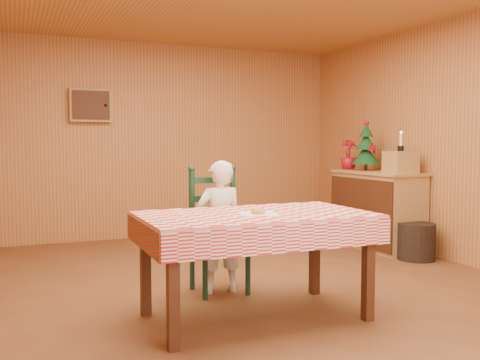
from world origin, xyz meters
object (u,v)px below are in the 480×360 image
at_px(ladder_chair, 217,233).
at_px(christmas_tree, 366,148).
at_px(seated_child, 219,227).
at_px(storage_bin, 416,241).
at_px(shelf_unit, 377,210).
at_px(dining_table, 255,224).
at_px(crate, 400,162).

xyz_separation_m(ladder_chair, christmas_tree, (2.45, 1.26, 0.71)).
bearing_deg(seated_child, storage_bin, -171.89).
bearing_deg(christmas_tree, shelf_unit, -91.98).
relative_size(dining_table, seated_child, 1.47).
xyz_separation_m(ladder_chair, shelf_unit, (2.44, 1.01, -0.04)).
bearing_deg(ladder_chair, seated_child, -90.00).
bearing_deg(shelf_unit, seated_child, -156.49).
distance_m(dining_table, storage_bin, 2.70).
relative_size(shelf_unit, christmas_tree, 2.00).
bearing_deg(ladder_chair, storage_bin, 6.79).
bearing_deg(shelf_unit, ladder_chair, -157.62).
relative_size(seated_child, crate, 3.75).
height_order(ladder_chair, storage_bin, ladder_chair).
relative_size(dining_table, crate, 5.52).
bearing_deg(storage_bin, crate, 85.66).
height_order(seated_child, storage_bin, seated_child).
distance_m(dining_table, seated_child, 0.74).
bearing_deg(christmas_tree, ladder_chair, -152.88).
xyz_separation_m(seated_child, shelf_unit, (2.44, 1.06, -0.10)).
xyz_separation_m(dining_table, storage_bin, (2.43, 1.08, -0.49)).
bearing_deg(crate, dining_table, -150.40).
bearing_deg(crate, christmas_tree, 90.00).
height_order(seated_child, christmas_tree, christmas_tree).
bearing_deg(storage_bin, seated_child, -171.89).
height_order(christmas_tree, storage_bin, christmas_tree).
distance_m(seated_child, shelf_unit, 2.67).
relative_size(seated_child, christmas_tree, 1.81).
distance_m(ladder_chair, storage_bin, 2.46).
bearing_deg(crate, storage_bin, -94.34).
distance_m(shelf_unit, storage_bin, 0.77).
relative_size(seated_child, storage_bin, 2.81).
xyz_separation_m(dining_table, shelf_unit, (2.44, 1.79, -0.22)).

